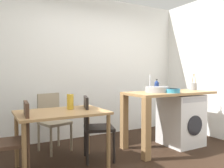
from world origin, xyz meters
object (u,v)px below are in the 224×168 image
chair_person_seat (17,137)px  vase (70,102)px  bottle_tall_green (157,86)px  chair_opposite (94,124)px  dining_table (62,119)px  mixing_bowl (172,91)px  washing_machine (181,119)px  utensil_crock (194,86)px  chair_spare_by_wall (52,118)px

chair_person_seat → vase: vase is taller
vase → bottle_tall_green: bearing=4.6°
chair_opposite → bottle_tall_green: bearing=114.5°
bottle_tall_green → chair_opposite: bearing=-173.0°
chair_person_seat → bottle_tall_green: 2.37m
dining_table → mixing_bowl: size_ratio=4.66×
washing_machine → bottle_tall_green: 0.71m
chair_person_seat → utensil_crock: 3.04m
chair_opposite → dining_table: bearing=-63.8°
utensil_crock → washing_machine: bearing=-171.9°
washing_machine → chair_spare_by_wall: bearing=158.6°
chair_opposite → utensil_crock: bearing=106.6°
chair_opposite → mixing_bowl: size_ratio=3.81×
bottle_tall_green → utensil_crock: utensil_crock is taller
mixing_bowl → dining_table: bearing=172.9°
chair_spare_by_wall → bottle_tall_green: bottle_tall_green is taller
mixing_bowl → vase: (-1.54, 0.31, -0.11)m
utensil_crock → vase: size_ratio=1.48×
chair_spare_by_wall → bottle_tall_green: size_ratio=4.43×
chair_person_seat → vase: 0.80m
bottle_tall_green → vase: 1.61m
chair_person_seat → vase: (0.70, 0.21, 0.33)m
utensil_crock → chair_opposite: bearing=179.1°
dining_table → washing_machine: 2.09m
chair_person_seat → washing_machine: chair_person_seat is taller
dining_table → chair_opposite: chair_opposite is taller
chair_spare_by_wall → washing_machine: bearing=141.6°
dining_table → washing_machine: (2.08, -0.01, -0.21)m
dining_table → mixing_bowl: (1.69, -0.21, 0.31)m
chair_spare_by_wall → mixing_bowl: 1.94m
washing_machine → vase: size_ratio=4.23×
dining_table → vase: (0.15, 0.10, 0.20)m
chair_person_seat → utensil_crock: (2.99, 0.15, 0.48)m
chair_person_seat → washing_machine: (2.63, 0.09, -0.08)m
dining_table → utensil_crock: size_ratio=3.67×
chair_opposite → vase: (-0.33, 0.03, 0.33)m
mixing_bowl → washing_machine: bearing=26.9°
chair_person_seat → chair_spare_by_wall: (0.62, 0.88, 0.00)m
chair_person_seat → utensil_crock: size_ratio=3.00×
bottle_tall_green → mixing_bowl: size_ratio=0.86×
washing_machine → utensil_crock: size_ratio=2.87×
dining_table → chair_opposite: bearing=8.6°
dining_table → chair_person_seat: chair_person_seat is taller
mixing_bowl → bottle_tall_green: bearing=82.8°
chair_person_seat → chair_opposite: (1.02, 0.18, 0.00)m
utensil_crock → vase: bearing=178.5°
chair_spare_by_wall → mixing_bowl: mixing_bowl is taller
mixing_bowl → utensil_crock: (0.76, 0.25, 0.03)m
chair_spare_by_wall → utensil_crock: (2.37, -0.73, 0.48)m
chair_spare_by_wall → washing_machine: (2.00, -0.78, -0.08)m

